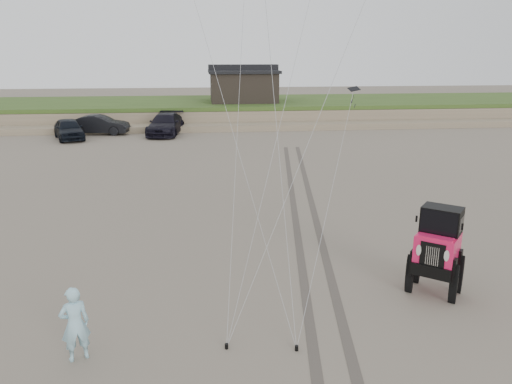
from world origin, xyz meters
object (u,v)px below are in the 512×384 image
Objects in this scene: truck_b at (100,125)px; man at (75,324)px; cabin at (243,85)px; jeep at (436,260)px; truck_c at (166,124)px; truck_a at (69,129)px.

man reaches higher than truck_b.
cabin reaches higher than jeep.
cabin is 3.83× the size of man.
man is (-8.86, -2.07, -0.12)m from jeep.
cabin is 10.63m from truck_c.
truck_c is 3.31× the size of man.
truck_a is 30.60m from jeep.
man is at bearing -82.07° from truck_c.
cabin is at bearing 12.69° from truck_a.
truck_a is 2.66× the size of man.
truck_c is (6.96, 1.36, 0.04)m from truck_a.
man is at bearing -162.65° from truck_b.
cabin is 1.41× the size of truck_b.
truck_b is at bearing 155.36° from jeep.
truck_b is 5.16m from truck_c.
jeep reaches higher than truck_c.
cabin is at bearing 132.41° from jeep.
truck_c is at bearing -10.20° from truck_a.
truck_a is 0.98× the size of truck_b.
truck_b is (-11.85, -7.21, -2.49)m from cabin.
truck_c is 1.08× the size of jeep.
truck_a is 0.80× the size of truck_c.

